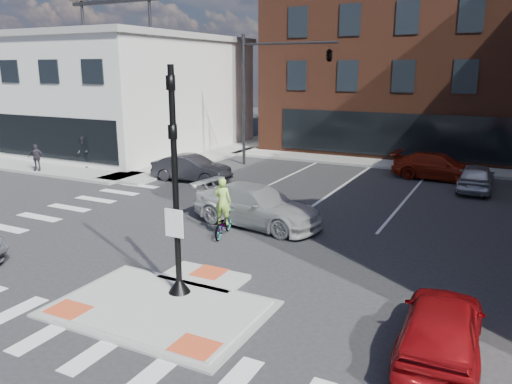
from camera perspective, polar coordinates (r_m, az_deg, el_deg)
The scene contains 17 objects.
ground at distance 13.68m, azimuth -9.70°, elevation -12.27°, with size 120.00×120.00×0.00m, color #28282B.
refuge_island at distance 13.48m, azimuth -10.38°, elevation -12.49°, with size 5.40×4.65×0.13m.
sidewalk_nw at distance 35.36m, azimuth -16.90°, elevation 3.73°, with size 23.50×20.50×0.15m.
sidewalk_n at distance 32.61m, azimuth 18.62°, elevation 2.78°, with size 26.00×3.00×0.15m, color gray.
building_nw at distance 41.90m, azimuth -18.09°, elevation 10.89°, with size 20.40×16.40×14.40m.
building_n at distance 42.02m, azimuth 21.64°, elevation 15.50°, with size 24.40×18.40×15.50m.
building_far_left at distance 62.82m, azimuth 16.84°, elevation 12.50°, with size 10.00×12.00×10.00m, color slate.
signal_pole at distance 13.13m, azimuth -9.10°, elevation -2.35°, with size 0.60×0.60×5.98m.
mast_arm_signal at distance 29.84m, azimuth 5.59°, elevation 14.32°, with size 6.10×2.24×8.00m.
red_sedan at distance 11.58m, azimuth 20.41°, elevation -14.25°, with size 1.65×4.11×1.40m, color maroon.
white_pickup at distance 19.49m, azimuth 0.09°, elevation -1.57°, with size 2.18×5.37×1.56m, color silver.
bg_car_dark at distance 27.34m, azimuth -7.39°, elevation 2.72°, with size 1.51×4.34×1.43m, color #232328.
bg_car_silver at distance 27.25m, azimuth 23.83°, elevation 1.55°, with size 1.64×4.07×1.39m, color #B5B7BD.
bg_car_red at distance 29.28m, azimuth 20.19°, elevation 2.75°, with size 2.05×5.04×1.46m, color maroon.
cyclist at distance 18.26m, azimuth -3.81°, elevation -2.83°, with size 0.95×1.81×2.18m.
pedestrian_a at distance 31.82m, azimuth -19.07°, elevation 4.37°, with size 0.93×0.72×1.91m, color black.
pedestrian_b at distance 31.84m, azimuth -23.83°, elevation 3.64°, with size 0.92×0.38×1.57m, color #2F2932.
Camera 1 is at (7.49, -9.75, 6.01)m, focal length 35.00 mm.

